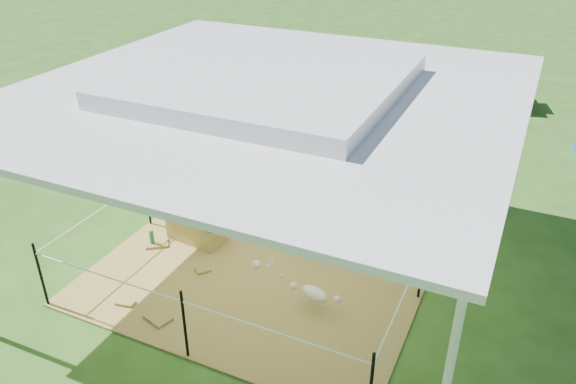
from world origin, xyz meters
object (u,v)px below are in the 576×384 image
at_px(distant_person, 484,95).
at_px(pony, 314,220).
at_px(woman, 199,188).
at_px(foal, 315,292).
at_px(straw_bale, 197,228).
at_px(green_bottle, 152,238).
at_px(picnic_table_near, 487,88).

bearing_deg(distant_person, pony, 51.95).
relative_size(woman, distant_person, 0.85).
bearing_deg(pony, foal, -147.61).
distance_m(straw_bale, green_bottle, 0.71).
relative_size(woman, pony, 1.04).
bearing_deg(woman, foal, 77.06).
bearing_deg(green_bottle, distant_person, 63.62).
bearing_deg(green_bottle, picnic_table_near, 67.22).
xyz_separation_m(green_bottle, picnic_table_near, (3.79, 9.03, 0.25)).
distance_m(pony, foal, 1.54).
bearing_deg(distant_person, straw_bale, 40.94).
bearing_deg(pony, green_bottle, 125.37).
bearing_deg(pony, woman, 121.37).
distance_m(picnic_table_near, distant_person, 1.29).
bearing_deg(distant_person, foal, 58.31).
height_order(pony, distant_person, distant_person).
xyz_separation_m(pony, picnic_table_near, (1.51, 7.93, -0.07)).
bearing_deg(distant_person, woman, 41.59).
height_order(green_bottle, foal, foal).
xyz_separation_m(green_bottle, foal, (2.87, -0.31, 0.15)).
xyz_separation_m(green_bottle, pony, (2.28, 1.10, 0.32)).
distance_m(straw_bale, woman, 0.75).
height_order(woman, pony, woman).
bearing_deg(green_bottle, foal, -6.10).
distance_m(foal, distant_person, 8.13).
bearing_deg(green_bottle, pony, 25.81).
bearing_deg(straw_bale, foal, -18.06).
xyz_separation_m(woman, green_bottle, (-0.65, -0.45, -0.82)).
relative_size(straw_bale, woman, 0.83).
height_order(woman, distant_person, woman).
bearing_deg(picnic_table_near, distant_person, -103.08).
xyz_separation_m(picnic_table_near, distant_person, (0.06, -1.27, 0.23)).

